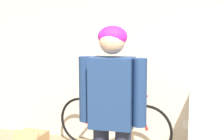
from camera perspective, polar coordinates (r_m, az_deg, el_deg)
name	(u,v)px	position (r m, az deg, el deg)	size (l,w,h in m)	color
wall_back	(146,52)	(4.24, 6.29, 3.27)	(8.00, 0.07, 2.60)	beige
person	(112,104)	(2.65, 0.01, -6.19)	(0.59, 0.27, 1.65)	#23283D
bicycle	(112,123)	(4.22, 0.09, -9.73)	(1.62, 0.46, 0.74)	black
cardboard_box	(32,140)	(4.52, -14.50, -12.21)	(0.38, 0.37, 0.27)	#A87F51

